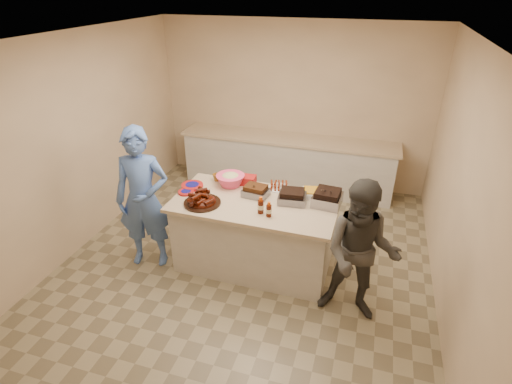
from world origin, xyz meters
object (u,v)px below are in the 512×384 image
(bbq_bottle_b, at_px, (269,216))
(mustard_bottle, at_px, (254,194))
(bbq_bottle_a, at_px, (261,213))
(guest_blue, at_px, (152,259))
(island, at_px, (255,263))
(plastic_cup, at_px, (217,181))
(rib_platter, at_px, (202,204))
(roasting_pan, at_px, (327,205))
(guest_gray, at_px, (352,312))
(coleslaw_bowl, at_px, (231,185))

(bbq_bottle_b, distance_m, mustard_bottle, 0.54)
(bbq_bottle_a, bearing_deg, guest_blue, -176.77)
(island, height_order, plastic_cup, plastic_cup)
(mustard_bottle, height_order, plastic_cup, mustard_bottle)
(rib_platter, height_order, mustard_bottle, rib_platter)
(plastic_cup, bearing_deg, island, -31.05)
(island, height_order, bbq_bottle_a, bbq_bottle_a)
(bbq_bottle_b, bearing_deg, roasting_pan, 37.56)
(mustard_bottle, distance_m, plastic_cup, 0.60)
(rib_platter, relative_size, guest_gray, 0.27)
(island, bearing_deg, guest_blue, -165.71)
(coleslaw_bowl, xyz_separation_m, guest_blue, (-0.88, -0.61, -0.91))
(guest_gray, bearing_deg, guest_blue, 178.02)
(roasting_pan, bearing_deg, plastic_cup, 176.73)
(bbq_bottle_a, bearing_deg, island, 121.23)
(island, bearing_deg, bbq_bottle_b, -47.15)
(coleslaw_bowl, bearing_deg, rib_platter, -106.35)
(rib_platter, bearing_deg, roasting_pan, 15.91)
(coleslaw_bowl, xyz_separation_m, mustard_bottle, (0.35, -0.13, 0.00))
(bbq_bottle_b, bearing_deg, guest_blue, -178.60)
(roasting_pan, xyz_separation_m, plastic_cup, (-1.45, 0.21, 0.00))
(island, height_order, rib_platter, rib_platter)
(coleslaw_bowl, distance_m, plastic_cup, 0.23)
(roasting_pan, distance_m, mustard_bottle, 0.88)
(island, distance_m, rib_platter, 1.10)
(plastic_cup, height_order, guest_gray, plastic_cup)
(rib_platter, relative_size, guest_blue, 0.24)
(rib_platter, bearing_deg, plastic_cup, 95.92)
(plastic_cup, xyz_separation_m, guest_gray, (1.89, -0.88, -0.91))
(plastic_cup, bearing_deg, rib_platter, -84.08)
(coleslaw_bowl, relative_size, mustard_bottle, 2.74)
(bbq_bottle_a, height_order, bbq_bottle_b, bbq_bottle_a)
(island, height_order, bbq_bottle_b, bbq_bottle_b)
(mustard_bottle, xyz_separation_m, guest_gray, (1.32, -0.68, -0.91))
(coleslaw_bowl, distance_m, bbq_bottle_a, 0.77)
(rib_platter, xyz_separation_m, mustard_bottle, (0.51, 0.40, 0.00))
(bbq_bottle_b, height_order, plastic_cup, bbq_bottle_b)
(guest_gray, bearing_deg, plastic_cup, 157.36)
(bbq_bottle_a, relative_size, guest_blue, 0.11)
(guest_gray, bearing_deg, bbq_bottle_b, 169.66)
(plastic_cup, height_order, guest_blue, plastic_cup)
(guest_blue, bearing_deg, bbq_bottle_a, -11.52)
(guest_gray, bearing_deg, coleslaw_bowl, 156.64)
(coleslaw_bowl, height_order, bbq_bottle_b, coleslaw_bowl)
(mustard_bottle, xyz_separation_m, guest_blue, (-1.24, -0.49, -0.91))
(island, distance_m, coleslaw_bowl, 1.05)
(rib_platter, height_order, coleslaw_bowl, coleslaw_bowl)
(rib_platter, bearing_deg, bbq_bottle_a, -0.23)
(roasting_pan, distance_m, bbq_bottle_b, 0.72)
(roasting_pan, height_order, guest_gray, roasting_pan)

